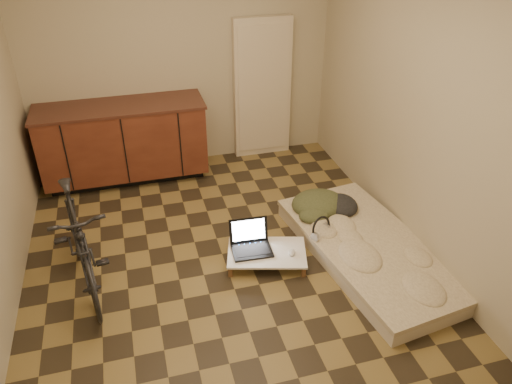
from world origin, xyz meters
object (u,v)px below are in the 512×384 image
object	(u,v)px
bicycle	(78,236)
futon	(370,250)
laptop	(251,243)
lap_desk	(267,253)

from	to	relation	value
bicycle	futon	bearing A→B (deg)	-18.10
bicycle	laptop	world-z (taller)	bicycle
laptop	bicycle	bearing A→B (deg)	-179.34
futon	laptop	distance (m)	1.10
futon	lap_desk	size ratio (longest dim) A/B	2.59
lap_desk	futon	bearing A→B (deg)	4.07
laptop	futon	bearing A→B (deg)	-11.62
bicycle	lap_desk	distance (m)	1.62
bicycle	lap_desk	world-z (taller)	bicycle
bicycle	laptop	distance (m)	1.48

